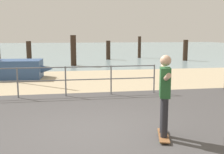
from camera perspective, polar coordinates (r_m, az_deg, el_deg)
The scene contains 11 objects.
ground_plane at distance 5.23m, azimuth -1.43°, elevation -15.22°, with size 24.00×10.00×0.04m, color #474444.
beach_strip at distance 12.92m, azimuth -6.50°, elevation -0.57°, with size 24.00×6.00×0.04m, color tan.
sea_surface at distance 40.78m, azimuth -8.70°, elevation 5.95°, with size 72.00×50.00×0.04m, color #849EA3.
railing_fence at distance 9.57m, azimuth -19.22°, elevation -0.18°, with size 9.53×0.05×1.05m.
skateboard at distance 5.85m, azimuth 10.70°, elevation -11.95°, with size 0.41×0.82×0.08m.
skateboarder at distance 5.58m, azimuth 10.99°, elevation -2.80°, with size 0.48×1.42×1.65m.
groyne_post_1 at distance 19.39m, azimuth -16.98°, elevation 4.76°, with size 0.34×0.34×1.65m, color #332319.
groyne_post_2 at distance 18.45m, azimuth -8.09°, elevation 5.50°, with size 0.38×0.38×2.05m, color #332319.
groyne_post_3 at distance 22.66m, azimuth -0.80°, elevation 5.63°, with size 0.36×0.36×1.58m, color #332319.
groyne_post_4 at distance 24.35m, azimuth 5.76°, elevation 6.22°, with size 0.28×0.28×1.91m, color #332319.
groyne_post_5 at distance 22.57m, azimuth 15.12°, elevation 5.42°, with size 0.38×0.38×1.66m, color #332319.
Camera 1 is at (-0.67, -5.72, 2.15)m, focal length 43.66 mm.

